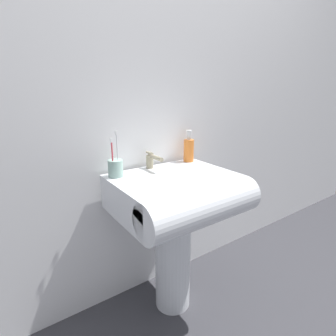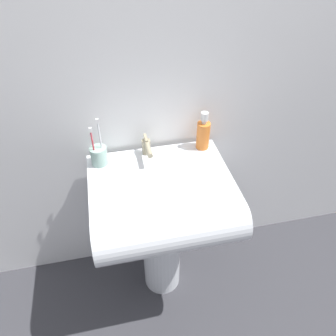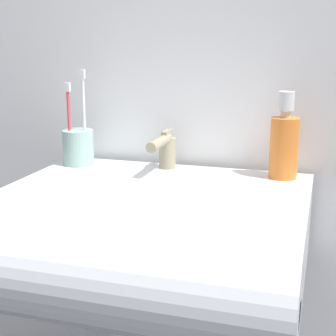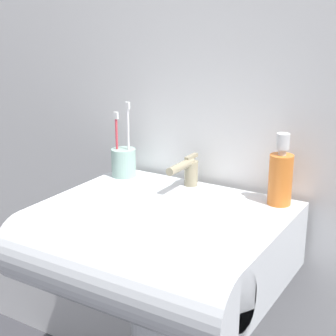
% 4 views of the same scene
% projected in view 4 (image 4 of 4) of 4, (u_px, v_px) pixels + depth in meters
% --- Properties ---
extents(wall_back, '(5.00, 0.05, 2.40)m').
position_uv_depth(wall_back, '(218.00, 19.00, 1.35)').
color(wall_back, white).
rests_on(wall_back, ground).
extents(sink_basin, '(0.58, 0.51, 0.17)m').
position_uv_depth(sink_basin, '(154.00, 248.00, 1.24)').
color(sink_basin, white).
rests_on(sink_basin, sink_pedestal).
extents(faucet, '(0.04, 0.14, 0.09)m').
position_uv_depth(faucet, '(188.00, 170.00, 1.39)').
color(faucet, tan).
rests_on(faucet, sink_basin).
extents(toothbrush_cup, '(0.07, 0.07, 0.22)m').
position_uv_depth(toothbrush_cup, '(124.00, 161.00, 1.49)').
color(toothbrush_cup, '#99BFB2').
rests_on(toothbrush_cup, sink_basin).
extents(soap_bottle, '(0.06, 0.06, 0.18)m').
position_uv_depth(soap_bottle, '(281.00, 176.00, 1.27)').
color(soap_bottle, orange).
rests_on(soap_bottle, sink_basin).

